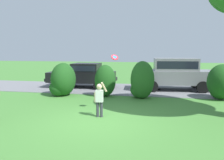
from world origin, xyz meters
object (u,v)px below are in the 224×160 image
at_px(parked_sedan, 83,74).
at_px(parked_suv, 175,72).
at_px(child_thrower, 99,97).
at_px(frisbee, 115,57).

bearing_deg(parked_sedan, parked_suv, 0.20).
relative_size(parked_sedan, child_thrower, 3.47).
bearing_deg(parked_sedan, frisbee, -61.13).
bearing_deg(child_thrower, parked_suv, 65.20).
relative_size(parked_suv, frisbee, 14.61).
xyz_separation_m(parked_sedan, frisbee, (3.13, -5.68, 1.28)).
bearing_deg(frisbee, parked_sedan, 118.87).
relative_size(parked_sedan, parked_suv, 0.92).
bearing_deg(child_thrower, frisbee, 63.36).
distance_m(parked_sedan, child_thrower, 7.04).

